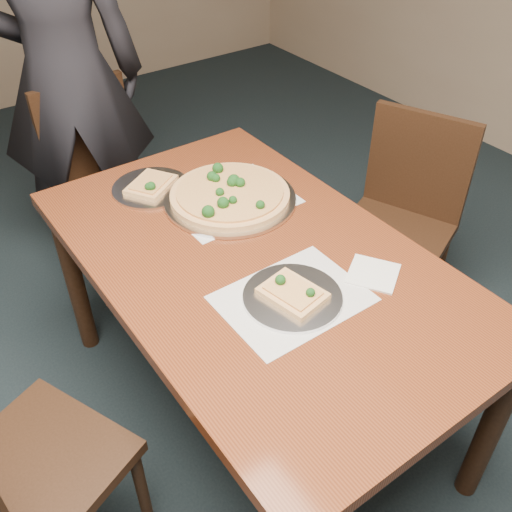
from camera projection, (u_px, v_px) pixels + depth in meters
dining_table at (256, 279)px, 1.80m from camera, size 0.90×1.50×0.75m
chair_far at (102, 174)px, 2.58m from camera, size 0.43×0.43×0.91m
chair_left at (5, 479)px, 1.43m from camera, size 0.55×0.55×0.91m
chair_right at (403, 213)px, 2.34m from camera, size 0.55×0.55×0.91m
diner at (65, 77)px, 2.40m from camera, size 0.79×0.66×1.85m
placemat_main at (230, 200)px, 1.99m from camera, size 0.42×0.32×0.00m
placemat_near at (292, 298)px, 1.60m from camera, size 0.40×0.30×0.00m
pizza_pan at (230, 195)px, 1.97m from camera, size 0.46×0.46×0.07m
slice_plate_near at (293, 295)px, 1.59m from camera, size 0.28×0.28×0.06m
slice_plate_far at (151, 186)px, 2.04m from camera, size 0.28×0.28×0.06m
napkin at (373, 274)px, 1.68m from camera, size 0.19×0.19×0.01m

